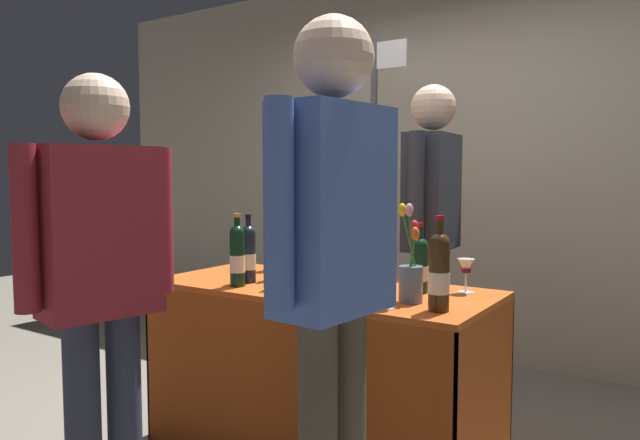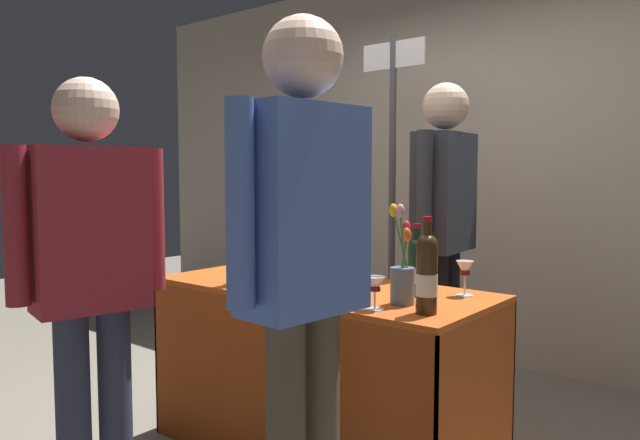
# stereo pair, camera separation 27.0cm
# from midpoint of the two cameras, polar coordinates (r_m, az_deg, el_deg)

# --- Properties ---
(back_partition) EXTENTS (6.69, 0.12, 2.79)m
(back_partition) POSITION_cam_midpoint_polar(r_m,az_deg,el_deg) (4.33, 11.88, 5.57)
(back_partition) COLOR #B2A893
(back_partition) RESTS_ON ground_plane
(tasting_table) EXTENTS (1.57, 0.69, 0.79)m
(tasting_table) POSITION_cam_midpoint_polar(r_m,az_deg,el_deg) (2.79, -2.82, -11.39)
(tasting_table) COLOR #B74C19
(tasting_table) RESTS_ON ground_plane
(featured_wine_bottle) EXTENTS (0.08, 0.08, 0.30)m
(featured_wine_bottle) POSITION_cam_midpoint_polar(r_m,az_deg,el_deg) (2.56, 6.54, -4.23)
(featured_wine_bottle) COLOR black
(featured_wine_bottle) RESTS_ON tasting_table
(display_bottle_0) EXTENTS (0.08, 0.08, 0.36)m
(display_bottle_0) POSITION_cam_midpoint_polar(r_m,az_deg,el_deg) (2.23, 7.93, -4.85)
(display_bottle_0) COLOR #38230F
(display_bottle_0) RESTS_ON tasting_table
(display_bottle_1) EXTENTS (0.07, 0.07, 0.34)m
(display_bottle_1) POSITION_cam_midpoint_polar(r_m,az_deg,el_deg) (2.90, -6.32, -2.77)
(display_bottle_1) COLOR #38230F
(display_bottle_1) RESTS_ON tasting_table
(display_bottle_2) EXTENTS (0.08, 0.08, 0.32)m
(display_bottle_2) POSITION_cam_midpoint_polar(r_m,az_deg,el_deg) (2.43, -3.04, -4.30)
(display_bottle_2) COLOR #38230F
(display_bottle_2) RESTS_ON tasting_table
(display_bottle_3) EXTENTS (0.07, 0.07, 0.35)m
(display_bottle_3) POSITION_cam_midpoint_polar(r_m,az_deg,el_deg) (2.87, -2.67, -2.77)
(display_bottle_3) COLOR #38230F
(display_bottle_3) RESTS_ON tasting_table
(display_bottle_4) EXTENTS (0.07, 0.07, 0.32)m
(display_bottle_4) POSITION_cam_midpoint_polar(r_m,az_deg,el_deg) (2.83, -9.58, -3.16)
(display_bottle_4) COLOR #192333
(display_bottle_4) RESTS_ON tasting_table
(display_bottle_5) EXTENTS (0.07, 0.07, 0.33)m
(display_bottle_5) POSITION_cam_midpoint_polar(r_m,az_deg,el_deg) (2.74, -10.72, -3.30)
(display_bottle_5) COLOR black
(display_bottle_5) RESTS_ON tasting_table
(display_bottle_6) EXTENTS (0.07, 0.07, 0.32)m
(display_bottle_6) POSITION_cam_midpoint_polar(r_m,az_deg,el_deg) (2.83, 1.20, -3.16)
(display_bottle_6) COLOR black
(display_bottle_6) RESTS_ON tasting_table
(display_bottle_7) EXTENTS (0.07, 0.07, 0.30)m
(display_bottle_7) POSITION_cam_midpoint_polar(r_m,az_deg,el_deg) (2.68, -6.31, -3.84)
(display_bottle_7) COLOR black
(display_bottle_7) RESTS_ON tasting_table
(display_bottle_8) EXTENTS (0.08, 0.08, 0.32)m
(display_bottle_8) POSITION_cam_midpoint_polar(r_m,az_deg,el_deg) (3.17, -6.84, -2.29)
(display_bottle_8) COLOR black
(display_bottle_8) RESTS_ON tasting_table
(wine_glass_near_vendor) EXTENTS (0.07, 0.07, 0.15)m
(wine_glass_near_vendor) POSITION_cam_midpoint_polar(r_m,az_deg,el_deg) (2.60, 10.92, -4.52)
(wine_glass_near_vendor) COLOR silver
(wine_glass_near_vendor) RESTS_ON tasting_table
(wine_glass_mid) EXTENTS (0.08, 0.08, 0.12)m
(wine_glass_mid) POSITION_cam_midpoint_polar(r_m,az_deg,el_deg) (2.27, 3.00, -6.23)
(wine_glass_mid) COLOR silver
(wine_glass_mid) RESTS_ON tasting_table
(flower_vase) EXTENTS (0.10, 0.10, 0.39)m
(flower_vase) POSITION_cam_midpoint_polar(r_m,az_deg,el_deg) (2.37, 5.46, -5.12)
(flower_vase) COLOR slate
(flower_vase) RESTS_ON tasting_table
(brochure_stand) EXTENTS (0.08, 0.14, 0.12)m
(brochure_stand) POSITION_cam_midpoint_polar(r_m,az_deg,el_deg) (2.56, -1.76, -5.67)
(brochure_stand) COLOR silver
(brochure_stand) RESTS_ON tasting_table
(vendor_presenter) EXTENTS (0.24, 0.59, 1.78)m
(vendor_presenter) POSITION_cam_midpoint_polar(r_m,az_deg,el_deg) (3.29, 8.35, 0.55)
(vendor_presenter) COLOR black
(vendor_presenter) RESTS_ON ground_plane
(taster_foreground_right) EXTENTS (0.24, 0.56, 1.77)m
(taster_foreground_right) POSITION_cam_midpoint_polar(r_m,az_deg,el_deg) (1.80, -3.01, -3.08)
(taster_foreground_right) COLOR #4C4233
(taster_foreground_right) RESTS_ON ground_plane
(taster_foreground_left) EXTENTS (0.29, 0.54, 1.64)m
(taster_foreground_left) POSITION_cam_midpoint_polar(r_m,az_deg,el_deg) (2.23, -23.58, -4.33)
(taster_foreground_left) COLOR #2D3347
(taster_foreground_left) RESTS_ON ground_plane
(booth_signpost) EXTENTS (0.45, 0.04, 2.16)m
(booth_signpost) POSITION_cam_midpoint_polar(r_m,az_deg,el_deg) (3.87, 3.16, 4.36)
(booth_signpost) COLOR #47474C
(booth_signpost) RESTS_ON ground_plane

